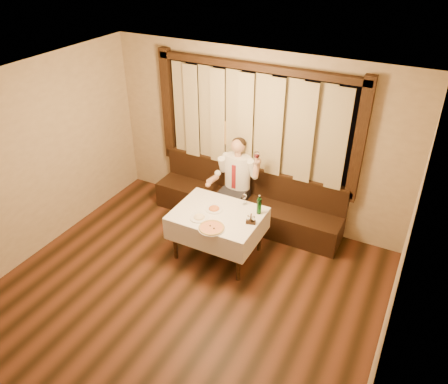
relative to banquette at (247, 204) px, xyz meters
The scene contains 10 objects.
room 2.12m from the banquette, 90.03° to the right, with size 5.01×6.01×2.81m.
banquette is the anchor object (origin of this frame).
dining_table 1.08m from the banquette, 90.00° to the right, with size 1.27×0.97×0.76m.
pizza 1.48m from the banquette, 85.57° to the right, with size 0.38×0.38×0.04m.
pasta_red 1.09m from the banquette, 95.04° to the right, with size 0.26×0.26×0.09m.
pasta_cream 1.36m from the banquette, 97.60° to the right, with size 0.26×0.26×0.09m.
green_bottle 1.09m from the banquette, 55.05° to the right, with size 0.07×0.07×0.30m.
table_wine_glass 0.91m from the banquette, 69.12° to the right, with size 0.07×0.07×0.18m.
cruet_caddy 1.27m from the banquette, 62.98° to the right, with size 0.15×0.10×0.15m.
seated_man 0.57m from the banquette, 151.29° to the right, with size 0.82×0.62×1.47m.
Camera 1 is at (2.47, -2.87, 4.30)m, focal length 35.00 mm.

